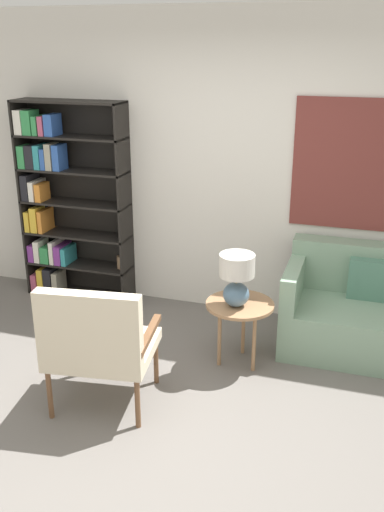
{
  "coord_description": "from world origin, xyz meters",
  "views": [
    {
      "loc": [
        1.22,
        -2.85,
        2.4
      ],
      "look_at": [
        0.01,
        0.95,
        0.9
      ],
      "focal_mm": 40.0,
      "sensor_mm": 36.0,
      "label": 1
    }
  ],
  "objects": [
    {
      "name": "table_lamp",
      "position": [
        0.35,
        0.98,
        0.76
      ],
      "size": [
        0.27,
        0.27,
        0.41
      ],
      "color": "slate",
      "rests_on": "side_table"
    },
    {
      "name": "armchair",
      "position": [
        -0.4,
        0.15,
        0.54
      ],
      "size": [
        0.77,
        0.7,
        0.94
      ],
      "color": "brown",
      "rests_on": "ground_plane"
    },
    {
      "name": "ground_plane",
      "position": [
        0.0,
        0.0,
        0.0
      ],
      "size": [
        14.0,
        14.0,
        0.0
      ],
      "primitive_type": "plane",
      "color": "#66605B"
    },
    {
      "name": "wall_back",
      "position": [
        0.05,
        2.03,
        1.35
      ],
      "size": [
        6.4,
        0.08,
        2.7
      ],
      "color": "silver",
      "rests_on": "ground_plane"
    },
    {
      "name": "side_table",
      "position": [
        0.37,
        1.04,
        0.47
      ],
      "size": [
        0.53,
        0.53,
        0.52
      ],
      "color": "#99704C",
      "rests_on": "ground_plane"
    },
    {
      "name": "bookshelf",
      "position": [
        -1.6,
        1.85,
        0.94
      ],
      "size": [
        1.06,
        0.3,
        1.91
      ],
      "color": "black",
      "rests_on": "ground_plane"
    }
  ]
}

